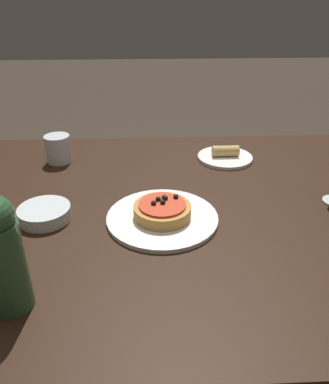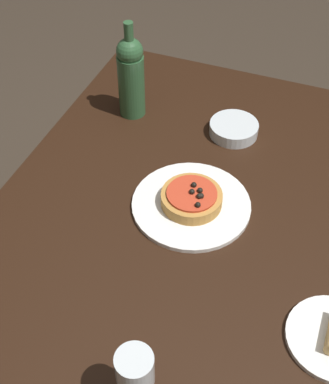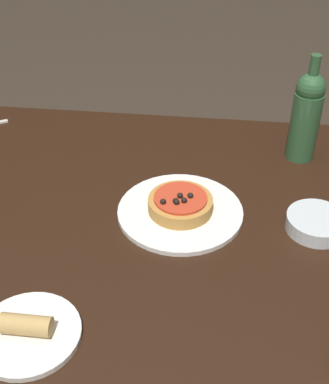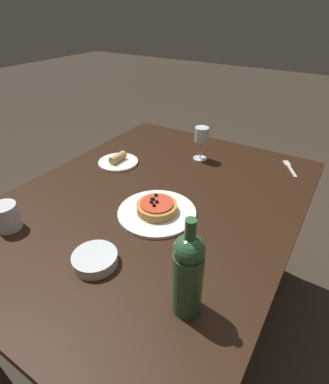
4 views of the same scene
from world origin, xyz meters
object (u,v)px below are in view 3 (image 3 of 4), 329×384
(wine_bottle, at_px, (306,114))
(side_bowl, at_px, (317,223))
(pizza, at_px, (180,204))
(side_plate, at_px, (28,332))
(dining_table, at_px, (144,255))
(dinner_plate, at_px, (180,212))

(wine_bottle, distance_m, side_bowl, 0.33)
(pizza, relative_size, side_plate, 0.78)
(wine_bottle, bearing_deg, side_plate, -128.64)
(wine_bottle, height_order, side_bowl, wine_bottle)
(dining_table, height_order, wine_bottle, wine_bottle)
(wine_bottle, bearing_deg, pizza, -135.99)
(side_bowl, relative_size, side_plate, 0.71)
(dinner_plate, xyz_separation_m, side_bowl, (0.31, -0.02, 0.01))
(dining_table, height_order, dinner_plate, dinner_plate)
(side_bowl, bearing_deg, pizza, 176.60)
(dinner_plate, height_order, side_bowl, side_bowl)
(dinner_plate, relative_size, pizza, 1.95)
(dining_table, xyz_separation_m, wine_bottle, (0.38, 0.36, 0.21))
(pizza, bearing_deg, side_bowl, -3.40)
(dinner_plate, bearing_deg, pizza, -103.78)
(wine_bottle, relative_size, side_plate, 1.49)
(dinner_plate, bearing_deg, side_plate, -121.93)
(dining_table, relative_size, side_plate, 7.26)
(wine_bottle, bearing_deg, dining_table, -136.46)
(side_bowl, bearing_deg, side_plate, -146.30)
(pizza, bearing_deg, dinner_plate, 76.22)
(wine_bottle, bearing_deg, side_bowl, -87.80)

